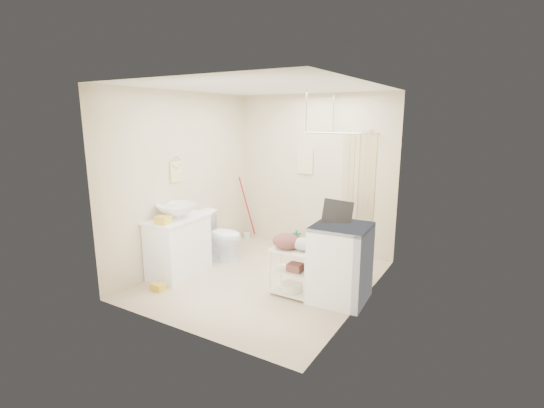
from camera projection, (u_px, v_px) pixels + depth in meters
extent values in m
plane|color=beige|center=(264.00, 279.00, 5.54)|extent=(3.20, 3.20, 0.00)
cube|color=silver|center=(263.00, 87.00, 4.97)|extent=(2.80, 3.20, 0.04)
cube|color=beige|center=(314.00, 174.00, 6.60)|extent=(2.80, 0.04, 2.60)
cube|color=beige|center=(178.00, 212.00, 3.91)|extent=(2.80, 0.04, 2.60)
cube|color=beige|center=(185.00, 180.00, 5.95)|extent=(0.04, 3.20, 2.60)
cube|color=beige|center=(366.00, 199.00, 4.56)|extent=(0.04, 3.20, 2.60)
cube|color=white|center=(179.00, 246.00, 5.65)|extent=(0.60, 0.99, 0.84)
imported|color=white|center=(177.00, 211.00, 5.54)|extent=(0.59, 0.59, 0.20)
cube|color=gold|center=(163.00, 220.00, 5.23)|extent=(0.20, 0.16, 0.10)
cube|color=gold|center=(158.00, 286.00, 5.16)|extent=(0.25, 0.19, 0.13)
imported|color=white|center=(220.00, 235.00, 6.28)|extent=(0.76, 0.45, 0.76)
imported|color=#98512E|center=(296.00, 240.00, 6.78)|extent=(0.20, 0.19, 0.32)
imported|color=#9A5531|center=(311.00, 240.00, 6.71)|extent=(0.21, 0.18, 0.35)
cube|color=beige|center=(305.00, 161.00, 6.61)|extent=(0.28, 0.03, 0.42)
imported|color=silver|center=(349.00, 168.00, 6.17)|extent=(0.11, 0.11, 0.26)
imported|color=#3A4995|center=(352.00, 171.00, 6.15)|extent=(0.10, 0.10, 0.17)
cube|color=white|center=(340.00, 263.00, 4.83)|extent=(0.69, 0.71, 0.96)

